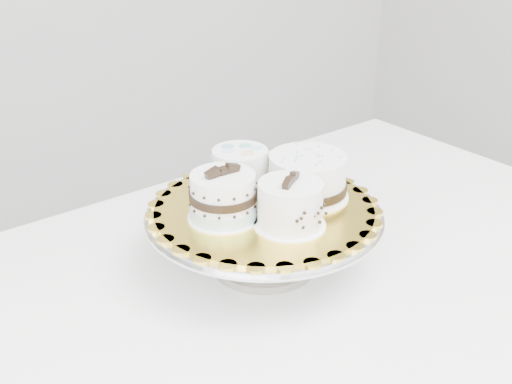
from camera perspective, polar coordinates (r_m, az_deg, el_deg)
table at (r=1.06m, az=4.13°, el=-10.12°), size 1.28×0.89×0.75m
cake_stand at (r=0.99m, az=0.71°, el=-3.19°), size 0.36×0.36×0.10m
cake_board at (r=0.98m, az=0.72°, el=-1.48°), size 0.37×0.37×0.00m
cake_swirl at (r=0.91m, az=3.06°, el=-1.22°), size 0.13×0.13×0.08m
cake_banded at (r=0.93m, az=-2.93°, el=-0.54°), size 0.11×0.11×0.09m
cake_dots at (r=1.02m, az=-1.42°, el=2.09°), size 0.11×0.11×0.07m
cake_ribbon at (r=1.00m, az=4.63°, el=1.30°), size 0.14×0.14×0.07m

